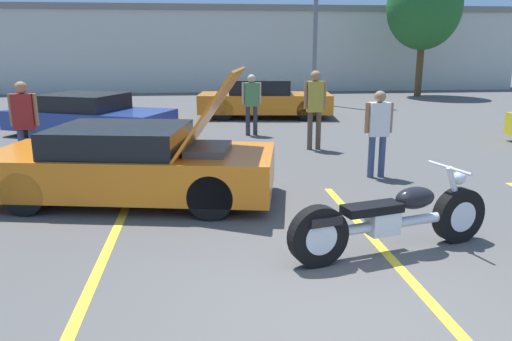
{
  "coord_description": "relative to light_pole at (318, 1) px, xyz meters",
  "views": [
    {
      "loc": [
        -1.24,
        -3.79,
        2.36
      ],
      "look_at": [
        -0.54,
        2.4,
        0.8
      ],
      "focal_mm": 35.0,
      "sensor_mm": 36.0,
      "label": 1
    }
  ],
  "objects": [
    {
      "name": "motorcycle",
      "position": [
        -2.65,
        -15.35,
        -3.7
      ],
      "size": [
        2.58,
        0.95,
        0.98
      ],
      "rotation": [
        0.0,
        0.0,
        0.26
      ],
      "color": "black",
      "rests_on": "ground"
    },
    {
      "name": "ground_plane",
      "position": [
        -3.59,
        -16.8,
        -4.11
      ],
      "size": [
        80.0,
        80.0,
        0.0
      ],
      "primitive_type": "plane",
      "color": "#514F4C"
    },
    {
      "name": "parked_car_left_row",
      "position": [
        -7.81,
        -6.75,
        -3.57
      ],
      "size": [
        4.71,
        3.48,
        1.11
      ],
      "rotation": [
        0.0,
        0.0,
        -0.42
      ],
      "color": "navy",
      "rests_on": "ground"
    },
    {
      "name": "spectator_near_motorcycle",
      "position": [
        -2.19,
        -9.35,
        -3.01
      ],
      "size": [
        0.52,
        0.24,
        1.82
      ],
      "color": "brown",
      "rests_on": "ground"
    },
    {
      "name": "parked_car_mid_row",
      "position": [
        -2.68,
        -3.9,
        -3.5
      ],
      "size": [
        4.57,
        2.26,
        1.27
      ],
      "rotation": [
        0.0,
        0.0,
        -0.12
      ],
      "color": "orange",
      "rests_on": "ground"
    },
    {
      "name": "spectator_midground",
      "position": [
        -3.45,
        -7.3,
        -3.14
      ],
      "size": [
        0.52,
        0.21,
        1.63
      ],
      "color": "#333338",
      "rests_on": "ground"
    },
    {
      "name": "far_building",
      "position": [
        -3.59,
        7.69,
        -1.77
      ],
      "size": [
        32.0,
        4.2,
        4.4
      ],
      "color": "beige",
      "rests_on": "ground"
    },
    {
      "name": "light_pole",
      "position": [
        0.0,
        0.0,
        0.0
      ],
      "size": [
        1.21,
        0.28,
        7.45
      ],
      "color": "slate",
      "rests_on": "ground"
    },
    {
      "name": "spectator_far_lot",
      "position": [
        -1.62,
        -11.97,
        -3.17
      ],
      "size": [
        0.52,
        0.21,
        1.59
      ],
      "color": "#38476B",
      "rests_on": "ground"
    },
    {
      "name": "parking_stripe_foreground",
      "position": [
        -5.97,
        -15.07,
        -4.1
      ],
      "size": [
        0.12,
        4.85,
        0.01
      ],
      "primitive_type": "cube",
      "color": "yellow",
      "rests_on": "ground"
    },
    {
      "name": "show_car_hood_open",
      "position": [
        -5.87,
        -12.92,
        -3.52
      ],
      "size": [
        4.59,
        2.57,
        2.04
      ],
      "rotation": [
        0.0,
        0.0,
        -0.18
      ],
      "color": "orange",
      "rests_on": "ground"
    },
    {
      "name": "tree_background",
      "position": [
        5.61,
        2.54,
        0.0
      ],
      "size": [
        3.42,
        3.42,
        6.09
      ],
      "color": "brown",
      "rests_on": "ground"
    },
    {
      "name": "spectator_by_show_car",
      "position": [
        -8.1,
        -10.87,
        -3.08
      ],
      "size": [
        0.52,
        0.23,
        1.73
      ],
      "color": "#38476B",
      "rests_on": "ground"
    },
    {
      "name": "parking_stripe_middle",
      "position": [
        -2.7,
        -15.07,
        -4.1
      ],
      "size": [
        0.12,
        4.85,
        0.01
      ],
      "primitive_type": "cube",
      "color": "yellow",
      "rests_on": "ground"
    }
  ]
}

